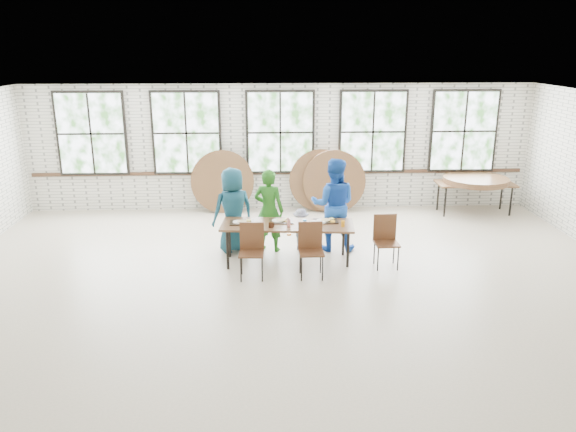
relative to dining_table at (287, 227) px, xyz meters
name	(u,v)px	position (x,y,z in m)	size (l,w,h in m)	color
room	(280,134)	(-0.01, 3.52, 1.14)	(12.00, 12.00, 12.00)	beige
dining_table	(287,227)	(0.00, 0.00, 0.00)	(2.46, 1.00, 0.74)	brown
chair_near_left	(252,246)	(-0.64, -0.62, -0.13)	(0.44, 0.43, 0.95)	#52301B
chair_near_right	(311,245)	(0.38, -0.63, -0.13)	(0.43, 0.42, 0.95)	#52301B
chair_spare	(386,236)	(1.77, -0.24, -0.13)	(0.43, 0.42, 0.95)	#52301B
adult_teal	(233,210)	(-1.02, 0.65, 0.14)	(0.81, 0.52, 1.65)	navy
adult_green	(269,210)	(-0.33, 0.65, 0.12)	(0.59, 0.39, 1.62)	#21621A
toddler	(301,229)	(0.29, 0.65, -0.28)	(0.53, 0.31, 0.83)	#161239
adult_blue	(333,205)	(0.92, 0.65, 0.22)	(0.88, 0.69, 1.81)	#194DAF
storage_table	(475,185)	(4.58, 2.95, 0.00)	(1.82, 0.80, 0.74)	brown
tabletop_clutter	(292,223)	(0.09, -0.01, 0.08)	(2.07, 0.59, 0.11)	black
round_tops_stacked	(476,180)	(4.58, 2.95, 0.12)	(1.50, 1.50, 0.13)	brown
round_tops_leaning	(292,182)	(0.27, 3.26, 0.05)	(4.16, 0.35, 1.50)	brown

